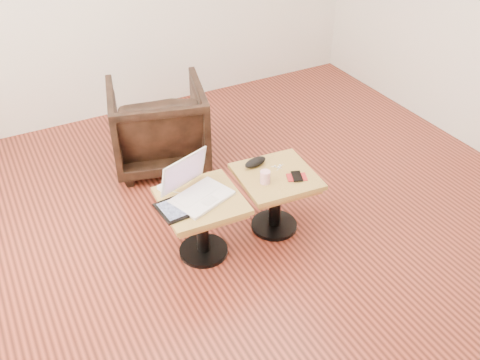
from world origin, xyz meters
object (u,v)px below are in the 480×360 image
armchair (158,125)px  laptop (196,189)px  side_table_left (202,213)px  side_table_right (276,188)px  striped_cup (265,177)px

armchair → laptop: bearing=96.3°
side_table_left → laptop: size_ratio=1.18×
side_table_right → striped_cup: 0.20m
laptop → armchair: laptop is taller
side_table_left → side_table_right: 0.56m
side_table_left → armchair: bearing=84.9°
side_table_right → striped_cup: bearing=-154.0°
striped_cup → side_table_left: bearing=174.9°
striped_cup → laptop: bearing=169.7°
laptop → striped_cup: 0.47m
side_table_left → armchair: size_ratio=0.69×
laptop → armchair: size_ratio=0.58×
side_table_left → armchair: (0.16, 1.20, 0.01)m
side_table_left → striped_cup: bearing=-2.5°
side_table_right → armchair: bearing=113.3°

